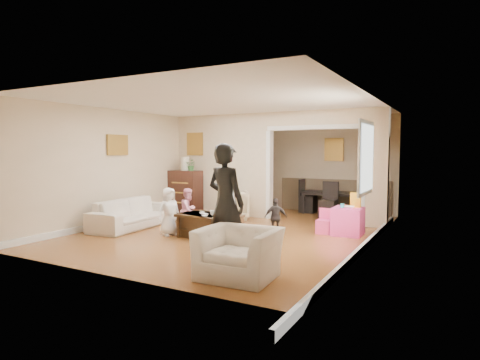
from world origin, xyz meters
The scene contains 27 objects.
floor centered at (0.00, 0.00, 0.00)m, with size 7.00×7.00×0.00m, color #A8612B.
partition_left centered at (-1.38, 1.80, 1.30)m, with size 2.75×0.18×2.60m, color beige.
partition_right centered at (2.48, 1.80, 1.30)m, with size 0.55×0.18×2.60m, color beige.
partition_header centered at (1.10, 1.80, 2.42)m, with size 2.22×0.18×0.35m, color beige.
window_pane centered at (2.73, -0.40, 1.55)m, with size 0.03×0.95×1.10m, color white.
framed_art_partition centered at (-2.20, 1.70, 1.85)m, with size 0.45×0.03×0.55m, color brown.
framed_art_sofa_wall centered at (-2.71, -0.60, 1.80)m, with size 0.03×0.55×0.40m, color brown.
framed_art_alcove centered at (1.10, 3.44, 1.70)m, with size 0.45×0.03×0.55m, color brown.
sofa centered at (-2.13, -0.74, 0.31)m, with size 2.11×0.82×0.62m, color beige.
armchair_back centered at (-0.77, 1.23, 0.35)m, with size 0.74×0.76×0.69m, color tan.
armchair_front centered at (1.58, -2.73, 0.32)m, with size 1.00×0.87×0.65m, color beige.
dresser centered at (-2.33, 1.43, 0.57)m, with size 0.83×0.47×1.14m, color #35150F.
table_lamp centered at (-2.33, 1.43, 1.32)m, with size 0.22×0.22×0.36m, color beige.
potted_plant centered at (-2.13, 1.43, 1.29)m, with size 0.27×0.23×0.30m, color #3D7935.
coffee_table centered at (-0.07, -0.89, 0.23)m, with size 1.22×0.61×0.46m, color #342010.
coffee_cup centered at (0.03, -0.94, 0.50)m, with size 0.09×0.09×0.09m, color white.
play_table centered at (2.17, 0.69, 0.27)m, with size 0.57×0.57×0.55m, color #FF43AD.
cereal_box centered at (2.29, 0.79, 0.70)m, with size 0.20×0.07×0.30m, color yellow.
cyan_cup centered at (2.07, 0.64, 0.59)m, with size 0.08×0.08×0.08m, color #249FB4.
toy_block centered at (2.05, 0.81, 0.57)m, with size 0.08×0.06×0.05m, color red.
play_bowl centered at (2.22, 0.57, 0.57)m, with size 0.20×0.20×0.05m, color white.
dining_table centered at (1.24, 3.15, 0.30)m, with size 1.68×0.94×0.59m, color black.
adult_person centered at (1.05, -2.16, 0.89)m, with size 0.65×0.43×1.78m, color black.
child_kneel_a centered at (-0.92, -1.04, 0.47)m, with size 0.46×0.30×0.95m, color white.
child_kneel_b centered at (-0.77, -0.59, 0.45)m, with size 0.44×0.34×0.90m, color pink.
child_toddler centered at (0.98, -0.14, 0.38)m, with size 0.44×0.18×0.75m, color black.
craft_papers centered at (-0.05, -0.88, 0.46)m, with size 0.86×0.48×0.00m.
Camera 1 is at (4.12, -7.33, 1.67)m, focal length 30.39 mm.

